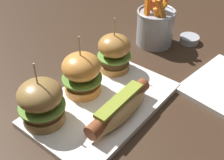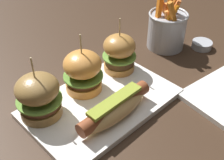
% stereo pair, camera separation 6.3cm
% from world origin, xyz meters
% --- Properties ---
extents(ground_plane, '(3.00, 3.00, 0.00)m').
position_xyz_m(ground_plane, '(0.00, 0.00, 0.00)').
color(ground_plane, '#382619').
extents(platter_main, '(0.33, 0.21, 0.01)m').
position_xyz_m(platter_main, '(0.00, 0.00, 0.01)').
color(platter_main, white).
rests_on(platter_main, ground).
extents(hot_dog, '(0.19, 0.06, 0.05)m').
position_xyz_m(hot_dog, '(-0.01, -0.06, 0.04)').
color(hot_dog, tan).
rests_on(hot_dog, platter_main).
extents(slider_left, '(0.09, 0.09, 0.14)m').
position_xyz_m(slider_left, '(-0.12, 0.06, 0.06)').
color(slider_left, olive).
rests_on(slider_left, platter_main).
extents(slider_center, '(0.09, 0.09, 0.14)m').
position_xyz_m(slider_center, '(-0.00, 0.06, 0.06)').
color(slider_center, '#D88C3E').
rests_on(slider_center, platter_main).
extents(slider_right, '(0.08, 0.08, 0.14)m').
position_xyz_m(slider_right, '(0.11, 0.06, 0.06)').
color(slider_right, '#B27A3A').
rests_on(slider_right, platter_main).
extents(fries_bucket, '(0.11, 0.11, 0.15)m').
position_xyz_m(fries_bucket, '(0.31, 0.06, 0.06)').
color(fries_bucket, '#A8AAB2').
rests_on(fries_bucket, ground).
extents(sauce_ramekin, '(0.06, 0.06, 0.02)m').
position_xyz_m(sauce_ramekin, '(0.38, -0.02, 0.01)').
color(sauce_ramekin, '#A8AAB2').
rests_on(sauce_ramekin, ground).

